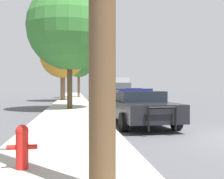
{
  "coord_description": "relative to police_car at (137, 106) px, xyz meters",
  "views": [
    {
      "loc": [
        -4.95,
        -7.49,
        1.5
      ],
      "look_at": [
        -1.33,
        18.92,
        1.21
      ],
      "focal_mm": 45.0,
      "sensor_mm": 36.0,
      "label": 1
    }
  ],
  "objects": [
    {
      "name": "police_car",
      "position": [
        0.0,
        0.0,
        0.0
      ],
      "size": [
        2.28,
        5.38,
        1.42
      ],
      "rotation": [
        0.0,
        0.0,
        3.19
      ],
      "color": "black",
      "rests_on": "ground_plane"
    },
    {
      "name": "tree_sidewalk_far",
      "position": [
        -1.86,
        25.21,
        3.84
      ],
      "size": [
        3.77,
        3.77,
        6.34
      ],
      "color": "brown",
      "rests_on": "sidewalk_left"
    },
    {
      "name": "tree_sidewalk_mid",
      "position": [
        -3.59,
        17.92,
        3.92
      ],
      "size": [
        4.61,
        4.61,
        6.84
      ],
      "color": "brown",
      "rests_on": "sidewalk_left"
    },
    {
      "name": "tree_sidewalk_near",
      "position": [
        -2.74,
        6.76,
        4.44
      ],
      "size": [
        5.29,
        5.29,
        7.68
      ],
      "color": "#4C3823",
      "rests_on": "sidewalk_left"
    },
    {
      "name": "car_background_oncoming",
      "position": [
        4.24,
        20.17,
        -0.01
      ],
      "size": [
        1.95,
        4.39,
        1.32
      ],
      "rotation": [
        0.0,
        0.0,
        3.17
      ],
      "color": "black",
      "rests_on": "ground_plane"
    },
    {
      "name": "car_background_midblock",
      "position": [
        0.82,
        12.94,
        0.0
      ],
      "size": [
        1.88,
        4.0,
        1.33
      ],
      "rotation": [
        0.0,
        0.0,
        0.0
      ],
      "color": "silver",
      "rests_on": "ground_plane"
    },
    {
      "name": "fire_hydrant",
      "position": [
        -3.35,
        -6.04,
        -0.2
      ],
      "size": [
        0.49,
        0.21,
        0.74
      ],
      "color": "red",
      "rests_on": "sidewalk_left"
    },
    {
      "name": "box_truck",
      "position": [
        4.87,
        33.37,
        0.82
      ],
      "size": [
        2.89,
        6.95,
        2.87
      ],
      "rotation": [
        0.0,
        0.0,
        3.1
      ],
      "color": "#474C51",
      "rests_on": "ground_plane"
    },
    {
      "name": "sidewalk_left",
      "position": [
        -2.65,
        -3.37,
        -0.66
      ],
      "size": [
        3.0,
        110.0,
        0.13
      ],
      "color": "#ADA89E",
      "rests_on": "ground_plane"
    },
    {
      "name": "traffic_light",
      "position": [
        -2.02,
        19.65,
        3.37
      ],
      "size": [
        3.88,
        0.35,
        5.64
      ],
      "color": "#424247",
      "rests_on": "sidewalk_left"
    }
  ]
}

